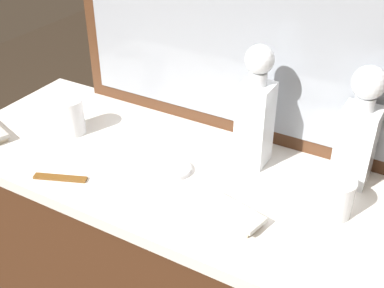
% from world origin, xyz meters
% --- Properties ---
extents(dresser_mirror, '(0.95, 0.03, 0.61)m').
position_xyz_m(dresser_mirror, '(0.00, 0.23, 1.16)').
color(dresser_mirror, '#472816').
rests_on(dresser_mirror, dresser).
extents(crystal_decanter_far_left, '(0.08, 0.08, 0.28)m').
position_xyz_m(crystal_decanter_far_left, '(0.33, 0.16, 0.97)').
color(crystal_decanter_far_left, white).
rests_on(crystal_decanter_far_left, dresser).
extents(crystal_decanter_far_right, '(0.07, 0.07, 0.30)m').
position_xyz_m(crystal_decanter_far_right, '(0.10, 0.11, 0.98)').
color(crystal_decanter_far_right, white).
rests_on(crystal_decanter_far_right, dresser).
extents(crystal_tumbler_left, '(0.08, 0.08, 0.10)m').
position_xyz_m(crystal_tumbler_left, '(-0.38, 0.00, 0.90)').
color(crystal_tumbler_left, white).
rests_on(crystal_tumbler_left, dresser).
extents(crystal_tumbler_right, '(0.09, 0.09, 0.08)m').
position_xyz_m(crystal_tumbler_right, '(0.33, 0.02, 0.90)').
color(crystal_tumbler_right, white).
rests_on(crystal_tumbler_right, dresser).
extents(silver_brush_far_left, '(0.16, 0.09, 0.02)m').
position_xyz_m(silver_brush_far_left, '(0.15, -0.10, 0.87)').
color(silver_brush_far_left, '#B7A88C').
rests_on(silver_brush_far_left, dresser).
extents(porcelain_dish, '(0.08, 0.08, 0.01)m').
position_xyz_m(porcelain_dish, '(-0.04, -0.02, 0.86)').
color(porcelain_dish, silver).
rests_on(porcelain_dish, dresser).
extents(tortoiseshell_comb, '(0.13, 0.07, 0.01)m').
position_xyz_m(tortoiseshell_comb, '(-0.26, -0.18, 0.86)').
color(tortoiseshell_comb, brown).
rests_on(tortoiseshell_comb, dresser).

